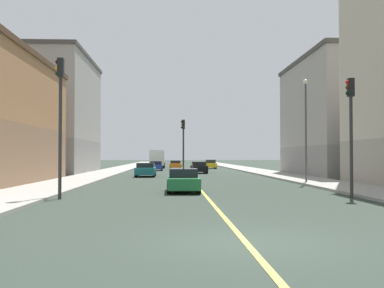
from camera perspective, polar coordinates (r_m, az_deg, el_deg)
name	(u,v)px	position (r m, az deg, el deg)	size (l,w,h in m)	color
ground_plane	(245,242)	(11.10, 6.71, -12.20)	(400.00, 400.00, 0.00)	#2C382F
sidewalk_left	(255,170)	(60.84, 7.98, -3.34)	(3.99, 168.00, 0.15)	#9E9B93
sidewalk_right	(113,171)	(60.29, -9.99, -3.35)	(3.99, 168.00, 0.15)	#9E9B93
lane_center_stripe	(184,171)	(59.82, -0.96, -3.45)	(0.16, 154.00, 0.01)	#E5D14C
building_left_mid	(351,117)	(49.48, 19.49, 3.23)	(11.13, 16.69, 12.10)	gray
building_right_midblock	(43,115)	(55.95, -18.32, 3.51)	(11.13, 16.99, 13.71)	gray
traffic_light_left_near	(351,120)	(23.40, 19.47, 2.87)	(0.40, 0.32, 5.87)	#2D2D2D
traffic_light_right_near	(60,109)	(22.37, -16.39, 4.30)	(0.40, 0.32, 6.72)	#2D2D2D
traffic_light_median_far	(183,140)	(43.25, -1.12, 0.56)	(0.40, 0.32, 5.52)	#2D2D2D
street_lamp_left_near	(306,120)	(33.87, 14.23, 2.97)	(0.36, 0.36, 7.50)	#4C4C51
car_orange	(176,165)	(70.96, -2.09, -2.64)	(1.95, 4.26, 1.30)	orange
car_blue	(156,166)	(62.64, -4.62, -2.79)	(2.00, 4.24, 1.29)	#23389E
car_black	(199,168)	(52.62, 0.89, -3.01)	(1.89, 4.11, 1.36)	black
car_yellow	(210,164)	(71.61, 2.35, -2.59)	(1.77, 4.01, 1.41)	gold
car_green	(183,181)	(25.56, -1.13, -4.68)	(1.85, 4.09, 1.33)	#1E6B38
car_teal	(146,170)	(44.33, -5.90, -3.29)	(1.96, 4.24, 1.35)	#196670
box_truck	(157,159)	(74.69, -4.42, -1.85)	(2.48, 6.56, 2.93)	maroon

